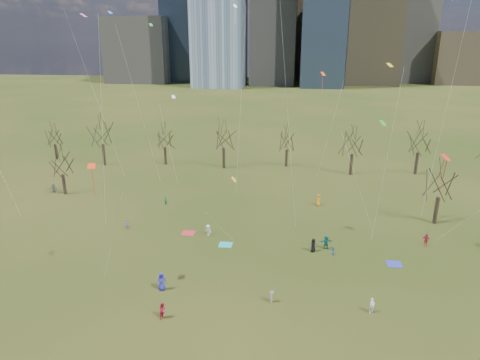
# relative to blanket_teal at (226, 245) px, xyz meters

# --- Properties ---
(ground) EXTENTS (500.00, 500.00, 0.00)m
(ground) POSITION_rel_blanket_teal_xyz_m (1.19, -7.70, -0.01)
(ground) COLOR black
(ground) RESTS_ON ground
(downtown_skyline) EXTENTS (212.50, 78.00, 118.00)m
(downtown_skyline) POSITION_rel_blanket_teal_xyz_m (-1.24, 202.95, 38.99)
(downtown_skyline) COLOR slate
(downtown_skyline) RESTS_ON ground
(bare_tree_row) EXTENTS (113.04, 29.80, 9.50)m
(bare_tree_row) POSITION_rel_blanket_teal_xyz_m (1.11, 29.52, 6.10)
(bare_tree_row) COLOR black
(bare_tree_row) RESTS_ON ground
(blanket_teal) EXTENTS (1.60, 1.50, 0.03)m
(blanket_teal) POSITION_rel_blanket_teal_xyz_m (0.00, 0.00, 0.00)
(blanket_teal) COLOR teal
(blanket_teal) RESTS_ON ground
(blanket_navy) EXTENTS (1.60, 1.50, 0.03)m
(blanket_navy) POSITION_rel_blanket_teal_xyz_m (19.47, -2.08, 0.00)
(blanket_navy) COLOR #262EB5
(blanket_navy) RESTS_ON ground
(blanket_crimson) EXTENTS (1.60, 1.50, 0.03)m
(blanket_crimson) POSITION_rel_blanket_teal_xyz_m (-5.35, 2.63, 0.00)
(blanket_crimson) COLOR red
(blanket_crimson) RESTS_ON ground
(person_0) EXTENTS (1.08, 0.88, 1.91)m
(person_0) POSITION_rel_blanket_teal_xyz_m (-4.66, -10.61, 0.94)
(person_0) COLOR #24259C
(person_0) RESTS_ON ground
(person_1) EXTENTS (0.66, 0.58, 1.53)m
(person_1) POSITION_rel_blanket_teal_xyz_m (15.55, -11.68, 0.75)
(person_1) COLOR silver
(person_1) RESTS_ON ground
(person_2) EXTENTS (0.84, 0.95, 1.62)m
(person_2) POSITION_rel_blanket_teal_xyz_m (-3.12, -15.03, 0.79)
(person_2) COLOR #A7172D
(person_2) RESTS_ON ground
(person_3) EXTENTS (0.60, 0.88, 1.25)m
(person_3) POSITION_rel_blanket_teal_xyz_m (6.37, -11.25, 0.61)
(person_3) COLOR slate
(person_3) RESTS_ON ground
(person_5) EXTENTS (1.74, 0.86, 1.80)m
(person_5) POSITION_rel_blanket_teal_xyz_m (12.07, 0.57, 0.88)
(person_5) COLOR #186D5D
(person_5) RESTS_ON ground
(person_6) EXTENTS (0.91, 0.99, 1.70)m
(person_6) POSITION_rel_blanket_teal_xyz_m (10.54, -0.35, 0.84)
(person_6) COLOR black
(person_6) RESTS_ON ground
(person_7) EXTENTS (0.52, 0.61, 1.42)m
(person_7) POSITION_rel_blanket_teal_xyz_m (-13.58, 2.70, 0.70)
(person_7) COLOR #9A4D98
(person_7) RESTS_ON ground
(person_8) EXTENTS (0.46, 0.54, 0.97)m
(person_8) POSITION_rel_blanket_teal_xyz_m (12.76, -1.00, 0.47)
(person_8) COLOR #296CB1
(person_8) RESTS_ON ground
(person_9) EXTENTS (1.09, 0.94, 1.46)m
(person_9) POSITION_rel_blanket_teal_xyz_m (-2.65, 2.32, 0.72)
(person_9) COLOR silver
(person_9) RESTS_ON ground
(person_10) EXTENTS (1.02, 0.52, 1.67)m
(person_10) POSITION_rel_blanket_teal_xyz_m (24.08, 2.94, 0.82)
(person_10) COLOR #B4193B
(person_10) RESTS_ON ground
(person_11) EXTENTS (1.54, 1.22, 1.63)m
(person_11) POSITION_rel_blanket_teal_xyz_m (-30.79, 14.40, 0.80)
(person_11) COLOR slate
(person_11) RESTS_ON ground
(person_12) EXTENTS (0.89, 1.04, 1.80)m
(person_12) POSITION_rel_blanket_teal_xyz_m (11.70, 14.66, 0.89)
(person_12) COLOR orange
(person_12) RESTS_ON ground
(person_13) EXTENTS (0.61, 0.61, 1.43)m
(person_13) POSITION_rel_blanket_teal_xyz_m (-11.21, 11.98, 0.70)
(person_13) COLOR #186F34
(person_13) RESTS_ON ground
(kites_airborne) EXTENTS (61.08, 42.80, 32.01)m
(kites_airborne) POSITION_rel_blanket_teal_xyz_m (2.26, 6.04, 13.60)
(kites_airborne) COLOR red
(kites_airborne) RESTS_ON ground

